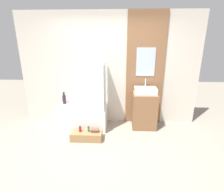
# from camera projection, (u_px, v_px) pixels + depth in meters

# --- Properties ---
(ground_plane) EXTENTS (12.00, 12.00, 0.00)m
(ground_plane) POSITION_uv_depth(u_px,v_px,m) (103.00, 160.00, 3.03)
(ground_plane) COLOR gray
(wall_tiled_back) EXTENTS (4.20, 0.06, 2.60)m
(wall_tiled_back) POSITION_uv_depth(u_px,v_px,m) (109.00, 70.00, 4.13)
(wall_tiled_back) COLOR beige
(wall_tiled_back) RESTS_ON ground_plane
(wall_wood_accent) EXTENTS (0.86, 0.04, 2.60)m
(wall_wood_accent) POSITION_uv_depth(u_px,v_px,m) (145.00, 70.00, 4.03)
(wall_wood_accent) COLOR brown
(wall_wood_accent) RESTS_ON ground_plane
(bathtub) EXTENTS (1.14, 0.65, 0.48)m
(bathtub) POSITION_uv_depth(u_px,v_px,m) (82.00, 117.00, 4.13)
(bathtub) COLOR white
(bathtub) RESTS_ON ground_plane
(glass_shower_screen) EXTENTS (0.01, 0.61, 1.05)m
(glass_shower_screen) POSITION_uv_depth(u_px,v_px,m) (105.00, 86.00, 3.86)
(glass_shower_screen) COLOR silver
(glass_shower_screen) RESTS_ON bathtub
(wooden_step_bench) EXTENTS (0.64, 0.29, 0.18)m
(wooden_step_bench) POSITION_uv_depth(u_px,v_px,m) (87.00, 135.00, 3.63)
(wooden_step_bench) COLOR #997047
(wooden_step_bench) RESTS_ON ground_plane
(vanity_cabinet) EXTENTS (0.54, 0.48, 0.83)m
(vanity_cabinet) POSITION_uv_depth(u_px,v_px,m) (144.00, 110.00, 4.07)
(vanity_cabinet) COLOR brown
(vanity_cabinet) RESTS_ON ground_plane
(sink) EXTENTS (0.49, 0.31, 0.32)m
(sink) POSITION_uv_depth(u_px,v_px,m) (145.00, 91.00, 3.92)
(sink) COLOR white
(sink) RESTS_ON vanity_cabinet
(vase_tall_dark) EXTENTS (0.08, 0.08, 0.29)m
(vase_tall_dark) POSITION_uv_depth(u_px,v_px,m) (64.00, 99.00, 4.26)
(vase_tall_dark) COLOR #2D1E33
(vase_tall_dark) RESTS_ON bathtub
(vase_round_light) EXTENTS (0.12, 0.12, 0.12)m
(vase_round_light) POSITION_uv_depth(u_px,v_px,m) (71.00, 102.00, 4.25)
(vase_round_light) COLOR white
(vase_round_light) RESTS_ON bathtub
(bottle_soap_primary) EXTENTS (0.05, 0.05, 0.12)m
(bottle_soap_primary) POSITION_uv_depth(u_px,v_px,m) (80.00, 129.00, 3.59)
(bottle_soap_primary) COLOR #B21928
(bottle_soap_primary) RESTS_ON wooden_step_bench
(bottle_soap_secondary) EXTENTS (0.04, 0.04, 0.12)m
(bottle_soap_secondary) POSITION_uv_depth(u_px,v_px,m) (89.00, 129.00, 3.59)
(bottle_soap_secondary) COLOR #38704C
(bottle_soap_secondary) RESTS_ON wooden_step_bench
(towel_roll) EXTENTS (0.16, 0.09, 0.09)m
(towel_roll) POSITION_uv_depth(u_px,v_px,m) (95.00, 130.00, 3.58)
(towel_roll) COLOR brown
(towel_roll) RESTS_ON wooden_step_bench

